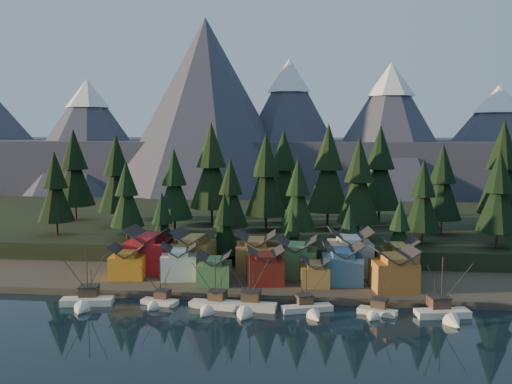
# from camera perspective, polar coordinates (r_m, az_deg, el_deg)

# --- Properties ---
(ground) EXTENTS (500.00, 500.00, 0.00)m
(ground) POSITION_cam_1_polar(r_m,az_deg,el_deg) (106.01, -0.32, -13.35)
(ground) COLOR black
(ground) RESTS_ON ground
(shore_strip) EXTENTS (400.00, 50.00, 1.50)m
(shore_strip) POSITION_cam_1_polar(r_m,az_deg,el_deg) (143.93, 1.61, -7.75)
(shore_strip) COLOR #3B352B
(shore_strip) RESTS_ON ground
(hillside) EXTENTS (420.00, 100.00, 6.00)m
(hillside) POSITION_cam_1_polar(r_m,az_deg,el_deg) (192.30, 2.90, -3.51)
(hillside) COLOR black
(hillside) RESTS_ON ground
(dock) EXTENTS (80.00, 4.00, 1.00)m
(dock) POSITION_cam_1_polar(r_m,az_deg,el_deg) (121.44, 0.63, -10.53)
(dock) COLOR #4B4135
(dock) RESTS_ON ground
(mountain_ridge) EXTENTS (560.00, 190.00, 90.00)m
(mountain_ridge) POSITION_cam_1_polar(r_m,az_deg,el_deg) (313.30, 3.62, 4.49)
(mountain_ridge) COLOR #484B5D
(mountain_ridge) RESTS_ON ground
(boat_0) EXTENTS (11.07, 11.72, 12.94)m
(boat_0) POSITION_cam_1_polar(r_m,az_deg,el_deg) (121.85, -16.69, -9.75)
(boat_0) COLOR silver
(boat_0) RESTS_ON ground
(boat_1) EXTENTS (8.02, 8.53, 9.91)m
(boat_1) POSITION_cam_1_polar(r_m,az_deg,el_deg) (119.13, -9.80, -10.21)
(boat_1) COLOR beige
(boat_1) RESTS_ON ground
(boat_2) EXTENTS (10.63, 11.26, 11.36)m
(boat_2) POSITION_cam_1_polar(r_m,az_deg,el_deg) (115.35, -4.40, -10.63)
(boat_2) COLOR beige
(boat_2) RESTS_ON ground
(boat_3) EXTENTS (11.35, 12.22, 12.71)m
(boat_3) POSITION_cam_1_polar(r_m,az_deg,el_deg) (113.70, -0.82, -10.71)
(boat_3) COLOR beige
(boat_3) RESTS_ON ground
(boat_4) EXTENTS (10.63, 11.01, 10.66)m
(boat_4) POSITION_cam_1_polar(r_m,az_deg,el_deg) (113.51, 5.32, -11.02)
(boat_4) COLOR beige
(boat_4) RESTS_ON ground
(boat_5) EXTENTS (8.09, 8.62, 10.04)m
(boat_5) POSITION_cam_1_polar(r_m,az_deg,el_deg) (113.86, 11.94, -11.02)
(boat_5) COLOR beige
(boat_5) RESTS_ON ground
(boat_6) EXTENTS (10.99, 11.59, 12.86)m
(boat_6) POSITION_cam_1_polar(r_m,az_deg,el_deg) (115.24, 18.41, -10.75)
(boat_6) COLOR silver
(boat_6) RESTS_ON ground
(house_front_0) EXTENTS (8.41, 8.03, 7.69)m
(house_front_0) POSITION_cam_1_polar(r_m,az_deg,el_deg) (135.33, -12.70, -6.72)
(house_front_0) COLOR orange
(house_front_0) RESTS_ON shore_strip
(house_front_1) EXTENTS (9.16, 8.90, 8.21)m
(house_front_1) POSITION_cam_1_polar(r_m,az_deg,el_deg) (132.50, -7.69, -6.78)
(house_front_1) COLOR white
(house_front_1) RESTS_ON shore_strip
(house_front_2) EXTENTS (7.64, 7.70, 7.02)m
(house_front_2) POSITION_cam_1_polar(r_m,az_deg,el_deg) (127.39, -4.19, -7.56)
(house_front_2) COLOR #457A42
(house_front_2) RESTS_ON shore_strip
(house_front_3) EXTENTS (9.17, 8.86, 8.13)m
(house_front_3) POSITION_cam_1_polar(r_m,az_deg,el_deg) (127.28, 0.91, -7.29)
(house_front_3) COLOR maroon
(house_front_3) RESTS_ON shore_strip
(house_front_4) EXTENTS (6.65, 7.10, 6.34)m
(house_front_4) POSITION_cam_1_polar(r_m,az_deg,el_deg) (126.43, 5.91, -7.85)
(house_front_4) COLOR olive
(house_front_4) RESTS_ON shore_strip
(house_front_5) EXTENTS (9.24, 8.52, 9.09)m
(house_front_5) POSITION_cam_1_polar(r_m,az_deg,el_deg) (128.73, 8.61, -6.97)
(house_front_5) COLOR #365F81
(house_front_5) RESTS_ON shore_strip
(house_front_6) EXTENTS (10.37, 9.96, 9.03)m
(house_front_6) POSITION_cam_1_polar(r_m,az_deg,el_deg) (125.95, 13.63, -7.39)
(house_front_6) COLOR #A3662A
(house_front_6) RESTS_ON shore_strip
(house_back_0) EXTENTS (9.91, 9.52, 10.77)m
(house_back_0) POSITION_cam_1_polar(r_m,az_deg,el_deg) (139.90, -10.65, -5.58)
(house_back_0) COLOR maroon
(house_back_0) RESTS_ON shore_strip
(house_back_1) EXTENTS (9.80, 9.90, 10.20)m
(house_back_1) POSITION_cam_1_polar(r_m,az_deg,el_deg) (138.32, -6.27, -5.77)
(house_back_1) COLOR olive
(house_back_1) RESTS_ON shore_strip
(house_back_2) EXTENTS (9.84, 9.13, 9.85)m
(house_back_2) POSITION_cam_1_polar(r_m,az_deg,el_deg) (136.56, 0.02, -5.96)
(house_back_2) COLOR olive
(house_back_2) RESTS_ON shore_strip
(house_back_3) EXTENTS (9.35, 8.36, 9.31)m
(house_back_3) POSITION_cam_1_polar(r_m,az_deg,el_deg) (133.58, 4.11, -6.38)
(house_back_3) COLOR #4B7C43
(house_back_3) RESTS_ON shore_strip
(house_back_4) EXTENTS (10.74, 10.38, 10.80)m
(house_back_4) POSITION_cam_1_polar(r_m,az_deg,el_deg) (136.87, 9.38, -5.81)
(house_back_4) COLOR beige
(house_back_4) RESTS_ON shore_strip
(house_back_5) EXTENTS (8.65, 8.74, 8.98)m
(house_back_5) POSITION_cam_1_polar(r_m,az_deg,el_deg) (137.33, 14.09, -6.28)
(house_back_5) COLOR olive
(house_back_5) RESTS_ON shore_strip
(tree_hill_0) EXTENTS (10.18, 10.18, 23.70)m
(tree_hill_0) POSITION_cam_1_polar(r_m,az_deg,el_deg) (169.12, -19.42, 0.26)
(tree_hill_0) COLOR #332319
(tree_hill_0) RESTS_ON hillside
(tree_hill_1) EXTENTS (12.07, 12.07, 28.12)m
(tree_hill_1) POSITION_cam_1_polar(r_m,az_deg,el_deg) (178.85, -13.74, 1.52)
(tree_hill_1) COLOR #332319
(tree_hill_1) RESTS_ON hillside
(tree_hill_2) EXTENTS (9.18, 9.18, 21.39)m
(tree_hill_2) POSITION_cam_1_polar(r_m,az_deg,el_deg) (157.09, -12.81, -0.44)
(tree_hill_2) COLOR #332319
(tree_hill_2) RESTS_ON hillside
(tree_hill_3) EXTENTS (10.51, 10.51, 24.48)m
(tree_hill_3) POSITION_cam_1_polar(r_m,az_deg,el_deg) (165.39, -8.17, 0.57)
(tree_hill_3) COLOR #332319
(tree_hill_3) RESTS_ON hillside
(tree_hill_4) EXTENTS (13.74, 13.74, 32.00)m
(tree_hill_4) POSITION_cam_1_polar(r_m,az_deg,el_deg) (177.85, -4.47, 2.34)
(tree_hill_4) COLOR #332319
(tree_hill_4) RESTS_ON hillside
(tree_hill_5) EXTENTS (9.52, 9.52, 22.18)m
(tree_hill_5) POSITION_cam_1_polar(r_m,az_deg,el_deg) (152.07, -2.55, -0.34)
(tree_hill_5) COLOR #332319
(tree_hill_5) RESTS_ON hillside
(tree_hill_6) EXTENTS (12.35, 12.35, 28.77)m
(tree_hill_6) POSITION_cam_1_polar(r_m,az_deg,el_deg) (165.51, 1.00, 1.45)
(tree_hill_6) COLOR #332319
(tree_hill_6) RESTS_ON hillside
(tree_hill_7) EXTENTS (9.68, 9.68, 22.55)m
(tree_hill_7) POSITION_cam_1_polar(r_m,az_deg,el_deg) (148.27, 4.21, -0.44)
(tree_hill_7) COLOR #332319
(tree_hill_7) RESTS_ON hillside
(tree_hill_8) EXTENTS (13.53, 13.53, 31.53)m
(tree_hill_8) POSITION_cam_1_polar(r_m,az_deg,el_deg) (171.60, 7.23, 2.08)
(tree_hill_8) COLOR #332319
(tree_hill_8) RESTS_ON hillside
(tree_hill_9) EXTENTS (11.96, 11.96, 27.87)m
(tree_hill_9) POSITION_cam_1_polar(r_m,az_deg,el_deg) (155.13, 10.24, 0.85)
(tree_hill_9) COLOR #332319
(tree_hill_9) RESTS_ON hillside
(tree_hill_10) EXTENTS (13.37, 13.37, 31.14)m
(tree_hill_10) POSITION_cam_1_polar(r_m,az_deg,el_deg) (180.48, 12.29, 2.12)
(tree_hill_10) COLOR #332319
(tree_hill_10) RESTS_ON hillside
(tree_hill_11) EXTENTS (9.53, 9.53, 22.21)m
(tree_hill_11) POSITION_cam_1_polar(r_m,az_deg,el_deg) (152.39, 16.35, -0.57)
(tree_hill_11) COLOR #332319
(tree_hill_11) RESTS_ON hillside
(tree_hill_12) EXTENTS (11.11, 11.11, 25.89)m
(tree_hill_12) POSITION_cam_1_polar(r_m,az_deg,el_deg) (169.31, 18.13, 0.71)
(tree_hill_12) COLOR #332319
(tree_hill_12) RESTS_ON hillside
(tree_hill_13) EXTENTS (10.71, 10.71, 24.95)m
(tree_hill_13) POSITION_cam_1_polar(r_m,az_deg,el_deg) (154.40, 23.09, -0.17)
(tree_hill_13) COLOR #332319
(tree_hill_13) RESTS_ON hillside
(tree_hill_14) EXTENTS (13.94, 13.94, 32.47)m
(tree_hill_14) POSITION_cam_1_polar(r_m,az_deg,el_deg) (179.25, 23.43, 1.96)
(tree_hill_14) COLOR #332319
(tree_hill_14) RESTS_ON hillside
(tree_hill_15) EXTENTS (12.82, 12.82, 29.87)m
(tree_hill_15) POSITION_cam_1_polar(r_m,az_deg,el_deg) (182.03, 2.78, 2.07)
(tree_hill_15) COLOR #332319
(tree_hill_15) RESTS_ON hillside
(tree_hill_16) EXTENTS (12.83, 12.83, 29.89)m
(tree_hill_16) POSITION_cam_1_polar(r_m,az_deg,el_deg) (194.83, -17.70, 2.06)
(tree_hill_16) COLOR #332319
(tree_hill_16) RESTS_ON hillside
(tree_shore_0) EXTENTS (7.94, 7.94, 18.50)m
(tree_shore_0) POSITION_cam_1_polar(r_m,az_deg,el_deg) (146.75, -9.36, -3.23)
(tree_shore_0) COLOR #332319
(tree_shore_0) RESTS_ON shore_strip
(tree_shore_1) EXTENTS (7.95, 7.95, 18.52)m
(tree_shore_1) POSITION_cam_1_polar(r_m,az_deg,el_deg) (143.22, -3.18, -3.39)
(tree_shore_1) COLOR #332319
(tree_shore_1) RESTS_ON shore_strip
(tree_shore_2) EXTENTS (6.14, 6.14, 14.30)m
(tree_shore_2) POSITION_cam_1_polar(r_m,az_deg,el_deg) (141.77, 3.64, -4.44)
(tree_shore_2) COLOR #332319
(tree_shore_2) RESTS_ON shore_strip
(tree_shore_3) EXTENTS (6.94, 6.94, 16.17)m
(tree_shore_3) POSITION_cam_1_polar(r_m,az_deg,el_deg) (141.59, 9.32, -4.10)
(tree_shore_3) COLOR #332319
(tree_shore_3) RESTS_ON shore_strip
(tree_shore_4) EXTENTS (7.55, 7.55, 17.58)m
(tree_shore_4) POSITION_cam_1_polar(r_m,az_deg,el_deg) (142.55, 14.16, -3.82)
(tree_shore_4) COLOR #332319
(tree_shore_4) RESTS_ON shore_strip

